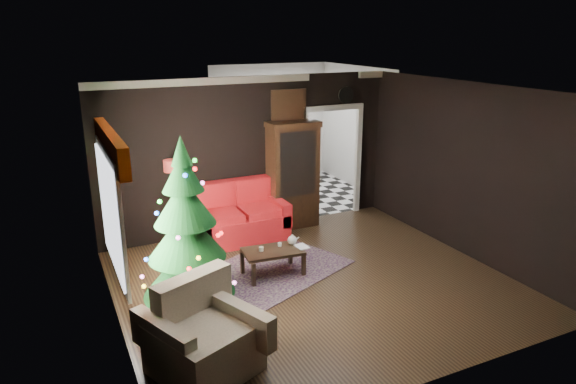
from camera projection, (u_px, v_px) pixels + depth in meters
name	position (u px, v px, depth m)	size (l,w,h in m)	color
floor	(314.00, 283.00, 7.63)	(5.50, 5.50, 0.00)	black
ceiling	(318.00, 90.00, 6.80)	(5.50, 5.50, 0.00)	white
wall_back	(250.00, 155.00, 9.37)	(5.50, 5.50, 0.00)	black
wall_front	(438.00, 261.00, 5.06)	(5.50, 5.50, 0.00)	black
wall_left	(110.00, 222.00, 6.09)	(5.50, 5.50, 0.00)	black
wall_right	(466.00, 170.00, 8.34)	(5.50, 5.50, 0.00)	black
doorway	(331.00, 164.00, 10.17)	(1.10, 0.10, 2.10)	silver
left_window	(110.00, 213.00, 6.26)	(0.05, 1.60, 1.40)	white
valance	(110.00, 145.00, 6.05)	(0.12, 2.10, 0.35)	#A43204
kitchen_floor	(297.00, 194.00, 11.78)	(3.00, 3.00, 0.00)	white
kitchen_window	(271.00, 110.00, 12.52)	(0.70, 0.06, 0.70)	white
rug	(273.00, 269.00, 8.07)	(2.17, 1.58, 0.01)	#4C3D49
loveseat	(239.00, 213.00, 9.09)	(1.70, 0.90, 1.00)	#9F0313
curio_cabinet	(293.00, 177.00, 9.61)	(0.90, 0.45, 1.90)	black
floor_lamp	(173.00, 203.00, 8.57)	(0.24, 0.24, 1.45)	black
christmas_tree	(186.00, 230.00, 6.82)	(1.24, 1.24, 2.36)	black
armchair	(203.00, 333.00, 5.55)	(1.01, 1.01, 1.04)	beige
coffee_table	(273.00, 262.00, 7.83)	(0.88, 0.53, 0.40)	black
teapot	(292.00, 240.00, 7.95)	(0.16, 0.16, 0.15)	white
cup_a	(261.00, 249.00, 7.73)	(0.07, 0.07, 0.06)	white
cup_b	(280.00, 244.00, 7.91)	(0.06, 0.06, 0.05)	white
book	(297.00, 241.00, 7.80)	(0.17, 0.02, 0.23)	tan
wall_clock	(346.00, 95.00, 9.83)	(0.32, 0.32, 0.06)	silver
painting	(288.00, 106.00, 9.39)	(0.62, 0.05, 0.52)	#AB6C37
kitchen_counter	(275.00, 163.00, 12.68)	(1.80, 0.60, 0.90)	silver
kitchen_table	(291.00, 183.00, 11.28)	(0.70, 0.70, 0.75)	brown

